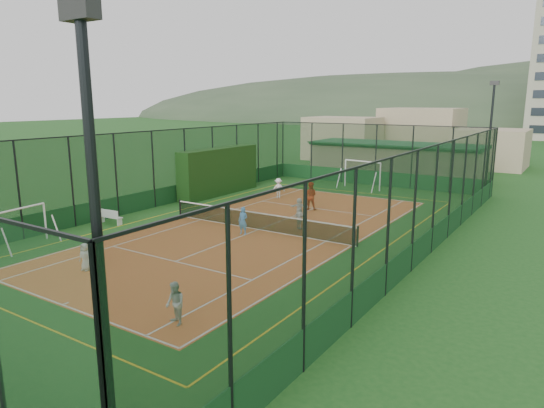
{
  "coord_description": "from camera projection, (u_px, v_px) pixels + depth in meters",
  "views": [
    {
      "loc": [
        14.55,
        -20.99,
        6.89
      ],
      "look_at": [
        0.01,
        1.33,
        1.2
      ],
      "focal_mm": 32.0,
      "sensor_mm": 36.0,
      "label": 1
    }
  ],
  "objects": [
    {
      "name": "ground",
      "position": [
        258.0,
        230.0,
        26.4
      ],
      "size": [
        300.0,
        300.0,
        0.0
      ],
      "primitive_type": "plane",
      "color": "#1B501B",
      "rests_on": "ground"
    },
    {
      "name": "court_slab",
      "position": [
        258.0,
        230.0,
        26.4
      ],
      "size": [
        11.17,
        23.97,
        0.01
      ],
      "primitive_type": "cube",
      "color": "#CB5A2D",
      "rests_on": "ground"
    },
    {
      "name": "tennis_net",
      "position": [
        258.0,
        220.0,
        26.29
      ],
      "size": [
        11.67,
        0.12,
        1.06
      ],
      "primitive_type": null,
      "color": "black",
      "rests_on": "ground"
    },
    {
      "name": "perimeter_fence",
      "position": [
        258.0,
        185.0,
        25.88
      ],
      "size": [
        18.12,
        34.12,
        5.0
      ],
      "primitive_type": null,
      "color": "#113418",
      "rests_on": "ground"
    },
    {
      "name": "floodlight_se",
      "position": [
        101.0,
        287.0,
        7.35
      ],
      "size": [
        0.6,
        0.26,
        8.25
      ],
      "primitive_type": null,
      "color": "black",
      "rests_on": "ground"
    },
    {
      "name": "floodlight_ne",
      "position": [
        489.0,
        140.0,
        34.55
      ],
      "size": [
        0.6,
        0.26,
        8.25
      ],
      "primitive_type": null,
      "color": "black",
      "rests_on": "ground"
    },
    {
      "name": "clubhouse",
      "position": [
        396.0,
        160.0,
        44.1
      ],
      "size": [
        15.2,
        7.2,
        3.15
      ],
      "primitive_type": null,
      "color": "tan",
      "rests_on": "ground"
    },
    {
      "name": "distant_hills",
      "position": [
        535.0,
        124.0,
        149.31
      ],
      "size": [
        200.0,
        60.0,
        24.0
      ],
      "primitive_type": null,
      "color": "#384C33",
      "rests_on": "ground"
    },
    {
      "name": "hedge_left",
      "position": [
        219.0,
        171.0,
        36.11
      ],
      "size": [
        1.19,
        7.93,
        3.47
      ],
      "primitive_type": "cube",
      "color": "black",
      "rests_on": "ground"
    },
    {
      "name": "white_bench",
      "position": [
        111.0,
        216.0,
        27.57
      ],
      "size": [
        1.61,
        0.55,
        0.89
      ],
      "primitive_type": null,
      "rotation": [
        0.0,
        0.0,
        0.07
      ],
      "color": "white",
      "rests_on": "ground"
    },
    {
      "name": "futsal_goal_near",
      "position": [
        21.0,
        227.0,
        23.27
      ],
      "size": [
        2.96,
        1.26,
        1.85
      ],
      "primitive_type": null,
      "rotation": [
        0.0,
        0.0,
        1.72
      ],
      "color": "white",
      "rests_on": "ground"
    },
    {
      "name": "futsal_goal_far",
      "position": [
        362.0,
        175.0,
        38.62
      ],
      "size": [
        3.5,
        1.58,
        2.18
      ],
      "primitive_type": null,
      "rotation": [
        0.0,
        0.0,
        -0.18
      ],
      "color": "white",
      "rests_on": "ground"
    },
    {
      "name": "child_near_left",
      "position": [
        85.0,
        257.0,
        19.96
      ],
      "size": [
        0.59,
        0.41,
        1.16
      ],
      "primitive_type": "imported",
      "rotation": [
        0.0,
        0.0,
        0.07
      ],
      "color": "silver",
      "rests_on": "court_slab"
    },
    {
      "name": "child_near_mid",
      "position": [
        243.0,
        221.0,
        25.35
      ],
      "size": [
        0.56,
        0.39,
        1.45
      ],
      "primitive_type": "imported",
      "rotation": [
        0.0,
        0.0,
        0.08
      ],
      "color": "#549BF0",
      "rests_on": "court_slab"
    },
    {
      "name": "child_near_right",
      "position": [
        175.0,
        304.0,
        15.07
      ],
      "size": [
        0.83,
        0.75,
        1.39
      ],
      "primitive_type": "imported",
      "rotation": [
        0.0,
        0.0,
        -0.4
      ],
      "color": "silver",
      "rests_on": "court_slab"
    },
    {
      "name": "child_far_left",
      "position": [
        278.0,
        188.0,
        34.78
      ],
      "size": [
        1.06,
        1.0,
        1.44
      ],
      "primitive_type": "imported",
      "rotation": [
        0.0,
        0.0,
        3.82
      ],
      "color": "white",
      "rests_on": "court_slab"
    },
    {
      "name": "child_far_right",
      "position": [
        300.0,
        218.0,
        26.37
      ],
      "size": [
        0.74,
        0.4,
        1.21
      ],
      "primitive_type": "imported",
      "rotation": [
        0.0,
        0.0,
        2.98
      ],
      "color": "silver",
      "rests_on": "court_slab"
    },
    {
      "name": "child_far_back",
      "position": [
        299.0,
        207.0,
        29.14
      ],
      "size": [
        1.12,
        0.83,
        1.18
      ],
      "primitive_type": "imported",
      "rotation": [
        0.0,
        0.0,
        3.65
      ],
      "color": "silver",
      "rests_on": "court_slab"
    },
    {
      "name": "coach",
      "position": [
        310.0,
        196.0,
        31.05
      ],
      "size": [
        1.08,
        0.97,
        1.82
      ],
      "primitive_type": "imported",
      "rotation": [
        0.0,
        0.0,
        3.53
      ],
      "color": "#AB2812",
      "rests_on": "court_slab"
    },
    {
      "name": "tennis_balls",
      "position": [
        255.0,
        222.0,
        27.83
      ],
      "size": [
        6.14,
        1.36,
        0.07
      ],
      "color": "#CCE033",
      "rests_on": "court_slab"
    }
  ]
}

